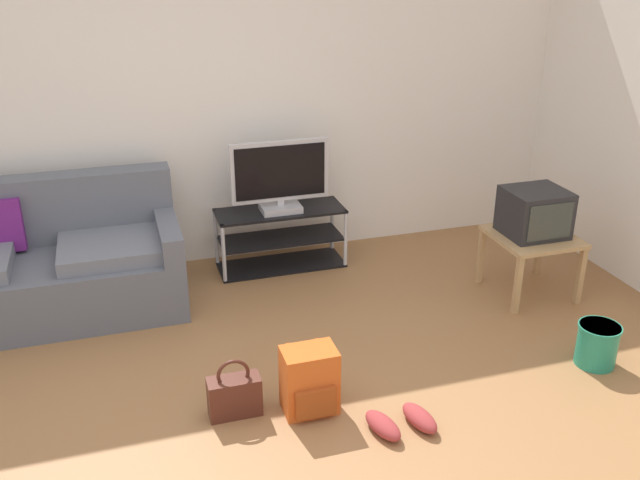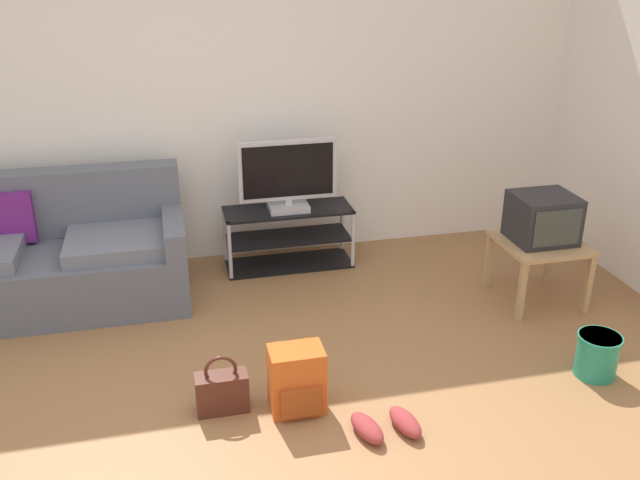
# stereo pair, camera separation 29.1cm
# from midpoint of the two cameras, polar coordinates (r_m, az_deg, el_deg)

# --- Properties ---
(ground_plane) EXTENTS (9.00, 9.80, 0.02)m
(ground_plane) POSITION_cam_midpoint_polar(r_m,az_deg,el_deg) (3.70, -6.56, -16.99)
(ground_plane) COLOR olive
(wall_back) EXTENTS (9.00, 0.10, 2.70)m
(wall_back) POSITION_cam_midpoint_polar(r_m,az_deg,el_deg) (5.35, -12.45, 11.84)
(wall_back) COLOR silver
(wall_back) RESTS_ON ground_plane
(couch) EXTENTS (1.88, 0.84, 0.89)m
(couch) POSITION_cam_midpoint_polar(r_m,az_deg,el_deg) (5.15, -23.61, -2.09)
(couch) COLOR #565B66
(couch) RESTS_ON ground_plane
(tv_stand) EXTENTS (0.99, 0.37, 0.47)m
(tv_stand) POSITION_cam_midpoint_polar(r_m,az_deg,el_deg) (5.43, -4.78, 0.13)
(tv_stand) COLOR black
(tv_stand) RESTS_ON ground_plane
(flat_tv) EXTENTS (0.75, 0.22, 0.55)m
(flat_tv) POSITION_cam_midpoint_polar(r_m,az_deg,el_deg) (5.23, -4.91, 5.14)
(flat_tv) COLOR #B2B2B7
(flat_tv) RESTS_ON tv_stand
(side_table) EXTENTS (0.56, 0.56, 0.46)m
(side_table) POSITION_cam_midpoint_polar(r_m,az_deg,el_deg) (5.12, 15.47, -0.29)
(side_table) COLOR tan
(side_table) RESTS_ON ground_plane
(crt_tv) EXTENTS (0.41, 0.38, 0.33)m
(crt_tv) POSITION_cam_midpoint_polar(r_m,az_deg,el_deg) (5.05, 15.65, 2.17)
(crt_tv) COLOR #232326
(crt_tv) RESTS_ON side_table
(backpack) EXTENTS (0.29, 0.27, 0.38)m
(backpack) POSITION_cam_midpoint_polar(r_m,az_deg,el_deg) (3.83, -3.08, -11.52)
(backpack) COLOR #CC561E
(backpack) RESTS_ON ground_plane
(handbag) EXTENTS (0.28, 0.13, 0.35)m
(handbag) POSITION_cam_midpoint_polar(r_m,az_deg,el_deg) (3.88, -9.23, -12.48)
(handbag) COLOR #4C2319
(handbag) RESTS_ON ground_plane
(cleaning_bucket) EXTENTS (0.25, 0.25, 0.26)m
(cleaning_bucket) POSITION_cam_midpoint_polar(r_m,az_deg,el_deg) (4.49, 20.08, -8.01)
(cleaning_bucket) COLOR #238466
(cleaning_bucket) RESTS_ON ground_plane
(sneakers_pair) EXTENTS (0.38, 0.29, 0.09)m
(sneakers_pair) POSITION_cam_midpoint_polar(r_m,az_deg,el_deg) (3.79, 4.44, -14.69)
(sneakers_pair) COLOR #993333
(sneakers_pair) RESTS_ON ground_plane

